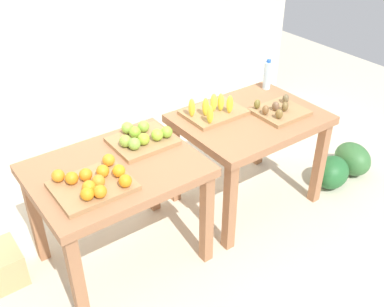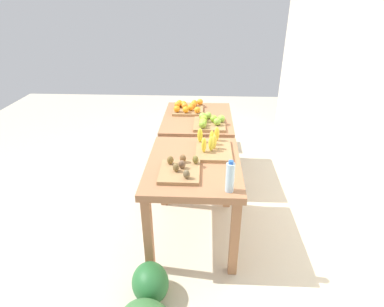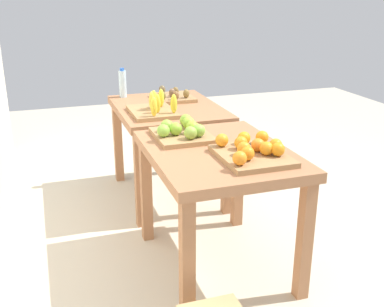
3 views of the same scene
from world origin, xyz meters
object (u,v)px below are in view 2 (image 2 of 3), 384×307
(kiwi_bin, at_px, (180,170))
(watermelon_pile, at_px, (148,302))
(orange_bin, at_px, (188,108))
(apple_bin, at_px, (209,122))
(display_table_left, at_px, (198,126))
(banana_crate, at_px, (212,147))
(cardboard_produce_box, at_px, (219,139))
(water_bottle, at_px, (230,177))
(display_table_right, at_px, (194,174))

(kiwi_bin, xyz_separation_m, watermelon_pile, (0.70, -0.18, -0.67))
(orange_bin, height_order, watermelon_pile, orange_bin)
(watermelon_pile, bearing_deg, apple_bin, 166.50)
(display_table_left, height_order, watermelon_pile, display_table_left)
(display_table_left, height_order, apple_bin, apple_bin)
(orange_bin, distance_m, apple_bin, 0.54)
(banana_crate, height_order, cardboard_produce_box, banana_crate)
(cardboard_produce_box, bearing_deg, orange_bin, -34.29)
(apple_bin, xyz_separation_m, cardboard_produce_box, (-1.10, 0.17, -0.70))
(banana_crate, bearing_deg, apple_bin, -177.41)
(apple_bin, xyz_separation_m, banana_crate, (0.62, 0.03, -0.00))
(watermelon_pile, bearing_deg, water_bottle, 129.40)
(kiwi_bin, bearing_deg, watermelon_pile, -14.56)
(apple_bin, height_order, water_bottle, water_bottle)
(display_table_left, bearing_deg, kiwi_bin, -4.35)
(kiwi_bin, relative_size, watermelon_pile, 0.52)
(kiwi_bin, height_order, cardboard_produce_box, kiwi_bin)
(orange_bin, bearing_deg, cardboard_produce_box, 145.71)
(display_table_right, xyz_separation_m, kiwi_bin, (0.19, -0.10, 0.14))
(water_bottle, bearing_deg, orange_bin, -166.96)
(display_table_left, distance_m, cardboard_produce_box, 1.03)
(banana_crate, distance_m, kiwi_bin, 0.49)
(apple_bin, height_order, banana_crate, banana_crate)
(kiwi_bin, bearing_deg, display_table_right, 151.97)
(orange_bin, distance_m, banana_crate, 1.13)
(kiwi_bin, bearing_deg, apple_bin, 167.21)
(display_table_left, distance_m, apple_bin, 0.35)
(banana_crate, xyz_separation_m, kiwi_bin, (0.41, -0.26, -0.01))
(watermelon_pile, bearing_deg, cardboard_produce_box, 168.38)
(orange_bin, relative_size, banana_crate, 1.00)
(cardboard_produce_box, bearing_deg, water_bottle, -0.53)
(watermelon_pile, distance_m, cardboard_produce_box, 2.88)
(orange_bin, height_order, apple_bin, apple_bin)
(apple_bin, bearing_deg, display_table_left, -154.05)
(banana_crate, height_order, watermelon_pile, banana_crate)
(kiwi_bin, bearing_deg, display_table_left, 175.65)
(display_table_left, bearing_deg, apple_bin, 25.95)
(apple_bin, relative_size, banana_crate, 0.92)
(water_bottle, bearing_deg, banana_crate, -169.87)
(apple_bin, bearing_deg, display_table_right, -9.05)
(apple_bin, relative_size, kiwi_bin, 1.12)
(watermelon_pile, height_order, cardboard_produce_box, watermelon_pile)
(cardboard_produce_box, bearing_deg, banana_crate, -4.57)
(display_table_right, bearing_deg, cardboard_produce_box, 171.21)
(display_table_left, bearing_deg, display_table_right, 0.00)
(kiwi_bin, xyz_separation_m, water_bottle, (0.24, 0.38, 0.09))
(banana_crate, relative_size, water_bottle, 1.76)
(water_bottle, bearing_deg, cardboard_produce_box, 179.47)
(display_table_left, relative_size, banana_crate, 2.36)
(apple_bin, distance_m, cardboard_produce_box, 1.31)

